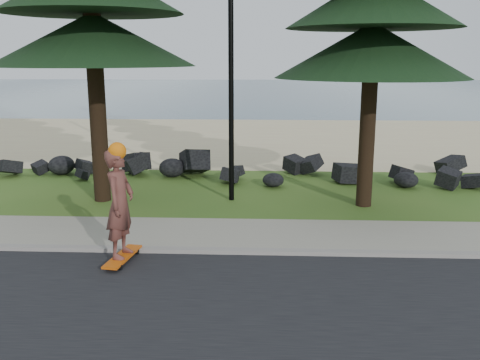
{
  "coord_description": "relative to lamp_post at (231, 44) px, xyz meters",
  "views": [
    {
      "loc": [
        0.88,
        -10.87,
        3.82
      ],
      "look_at": [
        0.38,
        0.0,
        1.3
      ],
      "focal_mm": 40.0,
      "sensor_mm": 36.0,
      "label": 1
    }
  ],
  "objects": [
    {
      "name": "ground",
      "position": [
        0.0,
        -3.2,
        -4.13
      ],
      "size": [
        160.0,
        160.0,
        0.0
      ],
      "primitive_type": "plane",
      "color": "#345C1C",
      "rests_on": "ground"
    },
    {
      "name": "ocean",
      "position": [
        0.0,
        47.8,
        -4.13
      ],
      "size": [
        160.0,
        58.0,
        0.01
      ],
      "primitive_type": "cube",
      "color": "#324F60",
      "rests_on": "ground"
    },
    {
      "name": "beach_sand",
      "position": [
        0.0,
        11.3,
        -4.13
      ],
      "size": [
        160.0,
        15.0,
        0.01
      ],
      "primitive_type": "cube",
      "color": "tan",
      "rests_on": "ground"
    },
    {
      "name": "skateboarder",
      "position": [
        -1.78,
        -4.63,
        -2.99
      ],
      "size": [
        0.6,
        1.26,
        2.29
      ],
      "rotation": [
        0.0,
        0.0,
        1.42
      ],
      "color": "#CC520C",
      "rests_on": "ground"
    },
    {
      "name": "sidewalk",
      "position": [
        0.0,
        -3.0,
        -4.09
      ],
      "size": [
        160.0,
        2.0,
        0.08
      ],
      "primitive_type": "cube",
      "color": "#A09A86",
      "rests_on": "ground"
    },
    {
      "name": "seawall_boulders",
      "position": [
        0.0,
        2.4,
        -4.13
      ],
      "size": [
        60.0,
        2.4,
        1.1
      ],
      "primitive_type": null,
      "color": "black",
      "rests_on": "ground"
    },
    {
      "name": "road",
      "position": [
        0.0,
        -7.7,
        -4.12
      ],
      "size": [
        160.0,
        7.0,
        0.02
      ],
      "primitive_type": "cube",
      "color": "black",
      "rests_on": "ground"
    },
    {
      "name": "kerb",
      "position": [
        0.0,
        -4.1,
        -4.08
      ],
      "size": [
        160.0,
        0.2,
        0.1
      ],
      "primitive_type": "cube",
      "color": "gray",
      "rests_on": "ground"
    },
    {
      "name": "lamp_post",
      "position": [
        0.0,
        0.0,
        0.0
      ],
      "size": [
        0.25,
        0.14,
        8.14
      ],
      "color": "black",
      "rests_on": "ground"
    }
  ]
}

